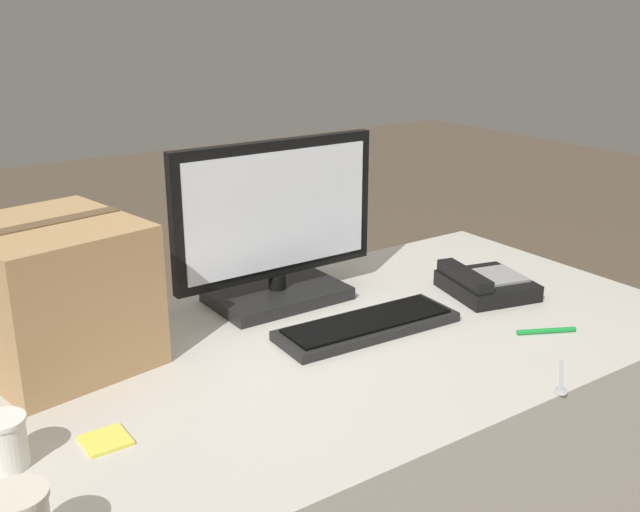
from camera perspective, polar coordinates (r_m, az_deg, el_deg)
office_desk at (r=1.84m, az=-0.31°, el=-17.02°), size 1.80×0.90×0.72m
monitor at (r=1.85m, az=-3.33°, el=1.72°), size 0.55×0.22×0.41m
keyboard at (r=1.73m, az=3.60°, el=-5.27°), size 0.44×0.17×0.03m
desk_phone at (r=1.99m, az=12.42°, el=-2.09°), size 0.24×0.25×0.07m
paper_cup_right at (r=1.34m, az=-22.93°, el=-12.94°), size 0.08×0.08×0.09m
spoon at (r=1.58m, az=17.89°, el=-9.21°), size 0.13×0.11×0.00m
cardboard_box at (r=1.63m, az=-19.56°, el=-2.72°), size 0.37×0.40×0.30m
pen_marker at (r=1.80m, az=16.87°, el=-5.48°), size 0.13×0.07×0.01m
sticky_note_pad at (r=1.38m, az=-16.01°, el=-13.35°), size 0.08×0.08×0.01m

